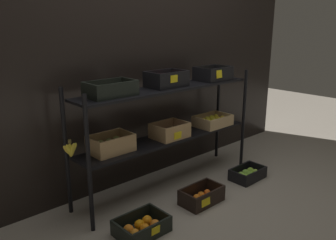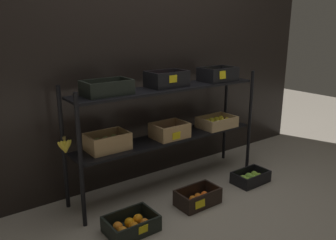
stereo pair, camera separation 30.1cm
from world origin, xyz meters
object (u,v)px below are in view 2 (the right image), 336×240
crate_ground_orange (131,225)px  crate_ground_apple_green (251,178)px  crate_ground_tangerine (198,199)px  display_rack (167,112)px

crate_ground_orange → crate_ground_apple_green: crate_ground_orange is taller
crate_ground_orange → crate_ground_tangerine: 0.64m
display_rack → crate_ground_apple_green: 1.02m
crate_ground_tangerine → crate_ground_apple_green: crate_ground_tangerine is taller
display_rack → crate_ground_tangerine: size_ratio=5.29×
crate_ground_apple_green → crate_ground_tangerine: bearing=-179.1°
crate_ground_orange → crate_ground_apple_green: (1.30, 0.02, -0.00)m
display_rack → crate_ground_tangerine: display_rack is taller
crate_ground_tangerine → crate_ground_apple_green: size_ratio=1.05×
display_rack → crate_ground_orange: size_ratio=5.23×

